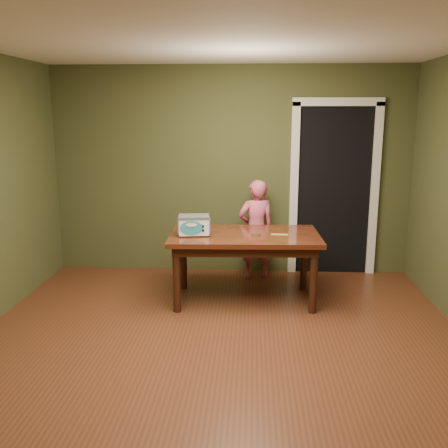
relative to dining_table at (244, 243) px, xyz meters
name	(u,v)px	position (x,y,z in m)	size (l,w,h in m)	color
floor	(217,362)	(-0.20, -1.42, -0.65)	(5.00, 5.00, 0.00)	#5B2E1A
room_shell	(216,155)	(-0.20, -1.42, 1.06)	(4.52, 5.02, 2.61)	#434625
doorway	(330,188)	(1.10, 1.36, 0.41)	(1.10, 0.66, 2.25)	black
dining_table	(244,243)	(0.00, 0.00, 0.00)	(1.63, 0.96, 0.75)	#35150C
toy_oven	(194,224)	(-0.54, -0.08, 0.21)	(0.37, 0.27, 0.21)	#4C4F54
baking_pan	(256,234)	(0.12, -0.05, 0.11)	(0.10, 0.10, 0.02)	silver
spatula	(279,234)	(0.37, -0.02, 0.10)	(0.18, 0.03, 0.01)	#E2D762
child	(256,230)	(0.13, 0.77, -0.03)	(0.45, 0.30, 1.23)	#D65875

